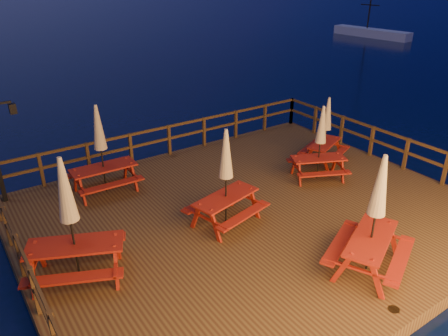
% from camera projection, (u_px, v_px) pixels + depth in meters
% --- Properties ---
extents(ground, '(500.00, 500.00, 0.00)m').
position_uv_depth(ground, '(252.00, 223.00, 12.31)').
color(ground, black).
rests_on(ground, ground).
extents(deck, '(12.00, 10.00, 0.40)m').
position_uv_depth(deck, '(252.00, 217.00, 12.22)').
color(deck, '#432915').
rests_on(deck, ground).
extents(deck_piles, '(11.44, 9.44, 1.40)m').
position_uv_depth(deck_piles, '(252.00, 232.00, 12.44)').
color(deck_piles, '#392612').
rests_on(deck_piles, ground).
extents(railing, '(11.80, 9.75, 1.10)m').
position_uv_depth(railing, '(217.00, 164.00, 13.13)').
color(railing, '#392612').
rests_on(railing, deck).
extents(sailboat, '(2.14, 7.99, 11.73)m').
position_uv_depth(sailboat, '(371.00, 33.00, 42.69)').
color(sailboat, white).
rests_on(sailboat, ground).
extents(picnic_table_0, '(2.14, 1.90, 2.63)m').
position_uv_depth(picnic_table_0, '(226.00, 176.00, 11.04)').
color(picnic_table_0, maroon).
rests_on(picnic_table_0, deck).
extents(picnic_table_1, '(1.93, 1.60, 2.70)m').
position_uv_depth(picnic_table_1, '(101.00, 148.00, 12.61)').
color(picnic_table_1, maroon).
rests_on(picnic_table_1, deck).
extents(picnic_table_2, '(2.10, 1.96, 2.40)m').
position_uv_depth(picnic_table_2, '(320.00, 142.00, 13.47)').
color(picnic_table_2, maroon).
rests_on(picnic_table_2, deck).
extents(picnic_table_3, '(1.97, 1.82, 2.27)m').
position_uv_depth(picnic_table_3, '(326.00, 129.00, 14.72)').
color(picnic_table_3, maroon).
rests_on(picnic_table_3, deck).
extents(picnic_table_4, '(2.52, 2.34, 2.88)m').
position_uv_depth(picnic_table_4, '(70.00, 219.00, 8.97)').
color(picnic_table_4, maroon).
rests_on(picnic_table_4, deck).
extents(picnic_table_5, '(2.46, 2.29, 2.80)m').
position_uv_depth(picnic_table_5, '(376.00, 213.00, 9.25)').
color(picnic_table_5, maroon).
rests_on(picnic_table_5, deck).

